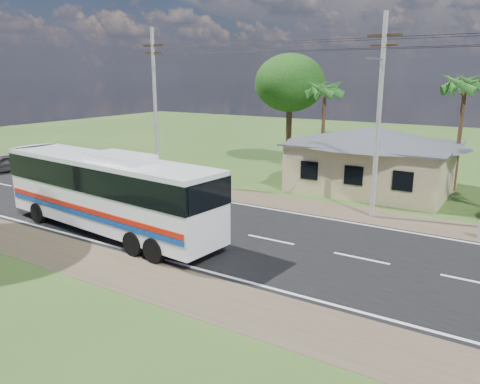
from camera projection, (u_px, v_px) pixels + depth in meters
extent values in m
plane|color=#2B4C1B|center=(271.00, 240.00, 22.76)|extent=(120.00, 120.00, 0.00)
cube|color=black|center=(271.00, 240.00, 22.76)|extent=(120.00, 10.00, 0.02)
cube|color=brown|center=(322.00, 208.00, 28.10)|extent=(120.00, 3.00, 0.01)
cube|color=brown|center=(188.00, 291.00, 17.42)|extent=(120.00, 3.00, 0.01)
cube|color=silver|center=(310.00, 216.00, 26.62)|extent=(120.00, 0.15, 0.01)
cube|color=silver|center=(215.00, 273.00, 18.89)|extent=(120.00, 0.15, 0.01)
cube|color=silver|center=(271.00, 239.00, 22.75)|extent=(120.00, 0.15, 0.01)
cube|color=#C9B486|center=(373.00, 167.00, 32.54)|extent=(10.00, 8.00, 3.20)
cube|color=#4C4F54|center=(374.00, 143.00, 32.14)|extent=(10.60, 8.60, 0.10)
pyramid|color=#4C4F54|center=(375.00, 126.00, 31.86)|extent=(12.40, 10.00, 1.20)
cube|color=black|center=(309.00, 170.00, 30.76)|extent=(1.20, 0.08, 1.20)
cube|color=black|center=(354.00, 175.00, 29.21)|extent=(1.20, 0.08, 1.20)
cube|color=black|center=(403.00, 181.00, 27.67)|extent=(1.20, 0.08, 1.20)
cylinder|color=#9E9E99|center=(155.00, 108.00, 33.46)|extent=(0.26, 0.26, 11.00)
cube|color=#352613|center=(153.00, 45.00, 32.41)|extent=(1.80, 0.12, 0.12)
cube|color=#352613|center=(153.00, 53.00, 32.53)|extent=(1.40, 0.10, 0.10)
cylinder|color=#9E9E99|center=(379.00, 119.00, 25.22)|extent=(0.26, 0.26, 11.00)
cube|color=#352613|center=(385.00, 35.00, 24.17)|extent=(1.80, 0.12, 0.12)
cube|color=#352613|center=(384.00, 45.00, 24.29)|extent=(1.40, 0.10, 0.10)
cylinder|color=gray|center=(377.00, 59.00, 23.64)|extent=(0.08, 2.00, 0.08)
cube|color=gray|center=(371.00, 58.00, 22.82)|extent=(0.50, 0.18, 0.12)
cylinder|color=black|center=(252.00, 44.00, 28.34)|extent=(16.00, 0.02, 0.02)
cylinder|color=#47301E|center=(459.00, 137.00, 31.49)|extent=(0.28, 0.28, 7.50)
cylinder|color=#47301E|center=(323.00, 131.00, 37.12)|extent=(0.28, 0.28, 7.00)
cylinder|color=#47301E|center=(289.00, 132.00, 40.95)|extent=(0.50, 0.50, 5.95)
ellipsoid|color=#12340E|center=(290.00, 83.00, 39.93)|extent=(6.00, 6.00, 4.92)
cube|color=white|center=(108.00, 191.00, 23.27)|extent=(13.59, 4.04, 3.35)
cube|color=black|center=(107.00, 175.00, 23.07)|extent=(13.65, 4.11, 1.23)
cube|color=black|center=(35.00, 167.00, 27.11)|extent=(0.38, 2.57, 2.01)
cube|color=#AE180A|center=(85.00, 210.00, 22.33)|extent=(13.10, 1.29, 0.25)
cube|color=navy|center=(85.00, 215.00, 22.40)|extent=(13.10, 1.29, 0.25)
cube|color=white|center=(120.00, 157.00, 22.16)|extent=(3.50, 2.09, 0.33)
cylinder|color=black|center=(39.00, 213.00, 25.31)|extent=(1.15, 0.49, 1.12)
cylinder|color=black|center=(80.00, 203.00, 27.28)|extent=(1.15, 0.49, 1.12)
cylinder|color=black|center=(134.00, 243.00, 20.70)|extent=(1.15, 0.49, 1.12)
cylinder|color=black|center=(175.00, 229.00, 22.68)|extent=(1.15, 0.49, 1.12)
cylinder|color=black|center=(155.00, 250.00, 19.91)|extent=(1.15, 0.49, 1.12)
cylinder|color=black|center=(196.00, 234.00, 21.89)|extent=(1.15, 0.49, 1.12)
imported|color=#2D2E30|center=(4.00, 164.00, 38.50)|extent=(2.66, 4.43, 1.41)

